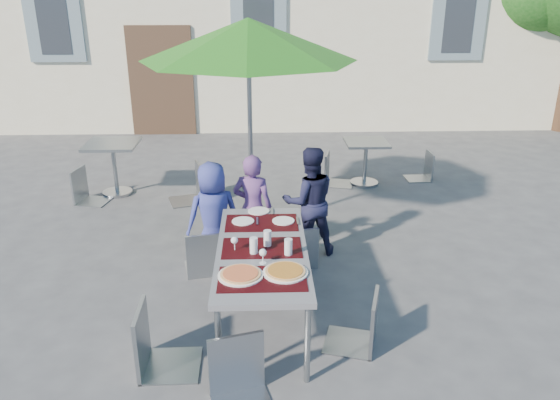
{
  "coord_description": "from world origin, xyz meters",
  "views": [
    {
      "loc": [
        0.01,
        -3.85,
        2.92
      ],
      "look_at": [
        0.2,
        1.4,
        0.85
      ],
      "focal_mm": 35.0,
      "sensor_mm": 36.0,
      "label": 1
    }
  ],
  "objects_px": {
    "chair_1": "(274,229)",
    "chair_2": "(299,222)",
    "cafe_table_1": "(366,156)",
    "chair_4": "(364,290)",
    "bg_chair_r_0": "(191,161)",
    "bg_chair_l_1": "(334,150)",
    "pizza_near_right": "(285,271)",
    "bg_chair_r_1": "(425,150)",
    "child_1": "(253,208)",
    "cafe_table_0": "(114,158)",
    "child_0": "(213,216)",
    "dining_table": "(262,253)",
    "patio_umbrella": "(248,41)",
    "chair_3": "(152,302)",
    "bg_chair_l_0": "(83,166)",
    "chair_0": "(204,226)",
    "child_2": "(309,201)",
    "chair_5": "(239,337)"
  },
  "relations": [
    {
      "from": "chair_4",
      "to": "chair_2",
      "type": "bearing_deg",
      "value": 106.95
    },
    {
      "from": "cafe_table_1",
      "to": "bg_chair_l_1",
      "type": "distance_m",
      "value": 0.51
    },
    {
      "from": "child_2",
      "to": "chair_4",
      "type": "relative_size",
      "value": 1.35
    },
    {
      "from": "chair_3",
      "to": "chair_4",
      "type": "distance_m",
      "value": 1.73
    },
    {
      "from": "child_2",
      "to": "patio_umbrella",
      "type": "relative_size",
      "value": 0.49
    },
    {
      "from": "child_1",
      "to": "chair_1",
      "type": "distance_m",
      "value": 0.43
    },
    {
      "from": "chair_5",
      "to": "cafe_table_0",
      "type": "xyz_separation_m",
      "value": [
        -1.99,
        4.48,
        -0.01
      ]
    },
    {
      "from": "dining_table",
      "to": "bg_chair_l_1",
      "type": "bearing_deg",
      "value": 73.13
    },
    {
      "from": "chair_4",
      "to": "cafe_table_0",
      "type": "relative_size",
      "value": 1.2
    },
    {
      "from": "dining_table",
      "to": "pizza_near_right",
      "type": "xyz_separation_m",
      "value": [
        0.19,
        -0.47,
        0.07
      ]
    },
    {
      "from": "chair_3",
      "to": "child_1",
      "type": "bearing_deg",
      "value": 67.94
    },
    {
      "from": "dining_table",
      "to": "chair_5",
      "type": "xyz_separation_m",
      "value": [
        -0.18,
        -1.06,
        -0.13
      ]
    },
    {
      "from": "child_0",
      "to": "child_1",
      "type": "xyz_separation_m",
      "value": [
        0.43,
        0.16,
        0.02
      ]
    },
    {
      "from": "pizza_near_right",
      "to": "bg_chair_r_1",
      "type": "xyz_separation_m",
      "value": [
        2.43,
        4.39,
        -0.28
      ]
    },
    {
      "from": "child_1",
      "to": "chair_5",
      "type": "height_order",
      "value": "child_1"
    },
    {
      "from": "bg_chair_r_0",
      "to": "bg_chair_r_1",
      "type": "height_order",
      "value": "bg_chair_r_0"
    },
    {
      "from": "cafe_table_1",
      "to": "chair_4",
      "type": "bearing_deg",
      "value": -100.68
    },
    {
      "from": "pizza_near_right",
      "to": "cafe_table_1",
      "type": "height_order",
      "value": "pizza_near_right"
    },
    {
      "from": "chair_0",
      "to": "chair_3",
      "type": "xyz_separation_m",
      "value": [
        -0.26,
        -1.57,
        0.06
      ]
    },
    {
      "from": "chair_3",
      "to": "dining_table",
      "type": "bearing_deg",
      "value": 36.86
    },
    {
      "from": "chair_3",
      "to": "child_2",
      "type": "bearing_deg",
      "value": 55.3
    },
    {
      "from": "chair_1",
      "to": "cafe_table_0",
      "type": "bearing_deg",
      "value": 132.29
    },
    {
      "from": "chair_4",
      "to": "cafe_table_1",
      "type": "bearing_deg",
      "value": 79.32
    },
    {
      "from": "bg_chair_r_0",
      "to": "cafe_table_1",
      "type": "height_order",
      "value": "bg_chair_r_0"
    },
    {
      "from": "chair_1",
      "to": "cafe_table_0",
      "type": "relative_size",
      "value": 1.15
    },
    {
      "from": "dining_table",
      "to": "child_0",
      "type": "relative_size",
      "value": 1.54
    },
    {
      "from": "chair_1",
      "to": "chair_2",
      "type": "xyz_separation_m",
      "value": [
        0.27,
        0.16,
        0.01
      ]
    },
    {
      "from": "dining_table",
      "to": "bg_chair_r_1",
      "type": "relative_size",
      "value": 2.18
    },
    {
      "from": "chair_1",
      "to": "cafe_table_1",
      "type": "xyz_separation_m",
      "value": [
        1.5,
        2.83,
        -0.08
      ]
    },
    {
      "from": "cafe_table_1",
      "to": "chair_2",
      "type": "bearing_deg",
      "value": -114.64
    },
    {
      "from": "bg_chair_l_0",
      "to": "bg_chair_l_1",
      "type": "distance_m",
      "value": 3.71
    },
    {
      "from": "pizza_near_right",
      "to": "bg_chair_r_1",
      "type": "bearing_deg",
      "value": 61.01
    },
    {
      "from": "pizza_near_right",
      "to": "cafe_table_0",
      "type": "bearing_deg",
      "value": 121.19
    },
    {
      "from": "chair_4",
      "to": "bg_chair_r_0",
      "type": "distance_m",
      "value": 3.96
    },
    {
      "from": "cafe_table_0",
      "to": "chair_4",
      "type": "bearing_deg",
      "value": -51.84
    },
    {
      "from": "child_0",
      "to": "bg_chair_l_1",
      "type": "distance_m",
      "value": 3.12
    },
    {
      "from": "dining_table",
      "to": "cafe_table_1",
      "type": "xyz_separation_m",
      "value": [
        1.63,
        3.73,
        -0.24
      ]
    },
    {
      "from": "dining_table",
      "to": "chair_2",
      "type": "relative_size",
      "value": 2.01
    },
    {
      "from": "chair_5",
      "to": "cafe_table_1",
      "type": "distance_m",
      "value": 5.12
    },
    {
      "from": "child_0",
      "to": "chair_1",
      "type": "xyz_separation_m",
      "value": [
        0.65,
        -0.2,
        -0.07
      ]
    },
    {
      "from": "child_0",
      "to": "patio_umbrella",
      "type": "distance_m",
      "value": 2.02
    },
    {
      "from": "pizza_near_right",
      "to": "chair_0",
      "type": "height_order",
      "value": "chair_0"
    },
    {
      "from": "dining_table",
      "to": "chair_3",
      "type": "distance_m",
      "value": 1.08
    },
    {
      "from": "chair_3",
      "to": "pizza_near_right",
      "type": "bearing_deg",
      "value": 9.78
    },
    {
      "from": "patio_umbrella",
      "to": "bg_chair_r_1",
      "type": "distance_m",
      "value": 3.8
    },
    {
      "from": "bg_chair_r_0",
      "to": "bg_chair_l_1",
      "type": "xyz_separation_m",
      "value": [
        2.12,
        0.65,
        -0.05
      ]
    },
    {
      "from": "bg_chair_l_1",
      "to": "child_0",
      "type": "bearing_deg",
      "value": -122.02
    },
    {
      "from": "chair_4",
      "to": "bg_chair_r_0",
      "type": "bearing_deg",
      "value": 117.6
    },
    {
      "from": "cafe_table_0",
      "to": "chair_0",
      "type": "bearing_deg",
      "value": -58.03
    },
    {
      "from": "chair_1",
      "to": "chair_2",
      "type": "relative_size",
      "value": 0.99
    }
  ]
}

